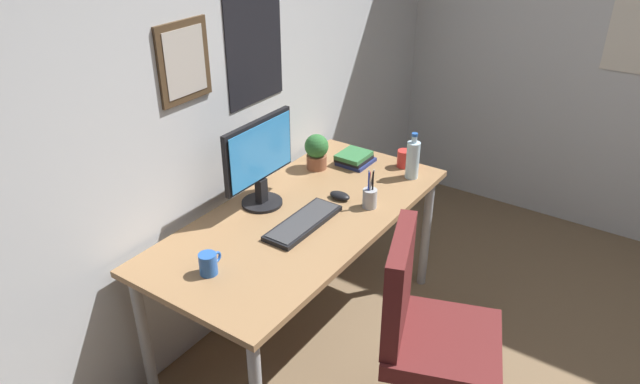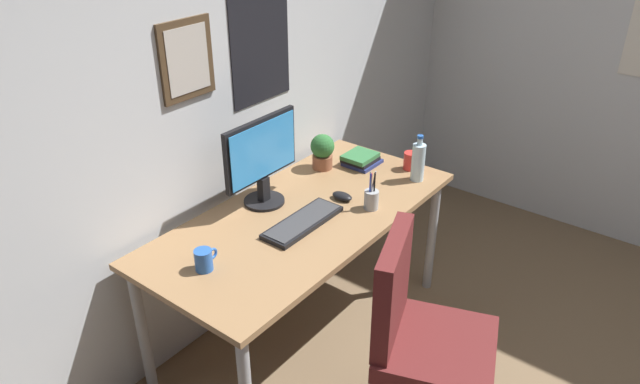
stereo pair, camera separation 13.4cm
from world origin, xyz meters
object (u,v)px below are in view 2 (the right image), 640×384
Objects in this scene: monitor at (262,158)px; pen_cup at (371,199)px; book_stack_left at (361,159)px; computer_mouse at (342,196)px; water_bottle at (418,162)px; coffee_mug_far at (204,260)px; office_chair at (419,332)px; keyboard at (303,222)px; potted_plant at (322,150)px; coffee_mug_near at (411,161)px.

pen_cup is at bearing -58.98° from monitor.
book_stack_left is at bearing -11.99° from monitor.
water_bottle is (0.41, -0.19, 0.09)m from computer_mouse.
monitor reaches higher than water_bottle.
computer_mouse is (0.26, -0.29, -0.22)m from monitor.
coffee_mug_far reaches higher than book_stack_left.
office_chair reaches higher than book_stack_left.
book_stack_left is at bearing 21.39° from computer_mouse.
keyboard is 0.52m from coffee_mug_far.
potted_plant is 1.02× the size of book_stack_left.
water_bottle reaches higher than computer_mouse.
computer_mouse is at bearing 59.80° from office_chair.
pen_cup reaches higher than potted_plant.
monitor reaches higher than pen_cup.
office_chair is 8.50× the size of coffee_mug_far.
keyboard is 3.83× the size of coffee_mug_near.
pen_cup reaches higher than coffee_mug_far.
pen_cup is (0.83, -0.27, 0.01)m from coffee_mug_far.
office_chair reaches higher than keyboard.
coffee_mug_far is at bearing 166.66° from water_bottle.
monitor is 0.44m from computer_mouse.
office_chair reaches higher than coffee_mug_near.
coffee_mug_near is 0.50m from pen_cup.
monitor is 0.56m from pen_cup.
computer_mouse is 0.82m from coffee_mug_far.
coffee_mug_far is 0.58× the size of book_stack_left.
computer_mouse is 0.46m from water_bottle.
keyboard is 0.81m from coffee_mug_near.
coffee_mug_near is (0.90, 0.58, 0.26)m from office_chair.
computer_mouse is 0.42m from book_stack_left.
keyboard is at bearing 164.87° from water_bottle.
office_chair reaches higher than computer_mouse.
monitor is 4.09× the size of coffee_mug_near.
computer_mouse is at bearing 169.54° from coffee_mug_near.
keyboard is at bearing -151.16° from potted_plant.
coffee_mug_near is 1.01× the size of coffee_mug_far.
coffee_mug_far is at bearing 171.49° from coffee_mug_near.
water_bottle is 1.26× the size of pen_cup.
office_chair is at bearing -122.37° from potted_plant.
computer_mouse is 0.17m from pen_cup.
keyboard is at bearing -98.75° from monitor.
coffee_mug_near reaches higher than coffee_mug_far.
coffee_mug_near is at bearing -10.46° from computer_mouse.
water_bottle reaches higher than potted_plant.
pen_cup is (-0.40, 0.02, -0.05)m from water_bottle.
potted_plant is (1.03, 0.19, 0.06)m from coffee_mug_far.
monitor reaches higher than office_chair.
office_chair is at bearing -120.20° from computer_mouse.
office_chair is 1.10m from coffee_mug_near.
monitor is 2.41× the size of book_stack_left.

